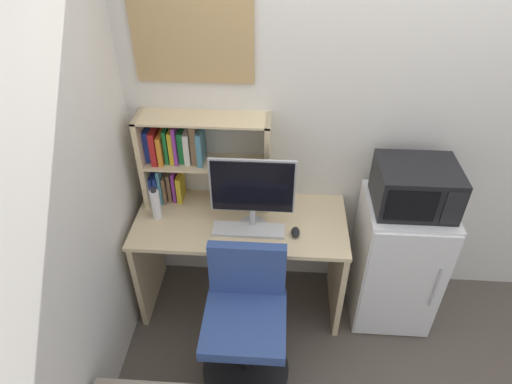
% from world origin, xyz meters
% --- Properties ---
extents(wall_back, '(6.40, 0.04, 2.60)m').
position_xyz_m(wall_back, '(0.40, 0.02, 1.30)').
color(wall_back, silver).
rests_on(wall_back, ground_plane).
extents(desk, '(1.34, 0.60, 0.77)m').
position_xyz_m(desk, '(-0.88, -0.30, 0.54)').
color(desk, beige).
rests_on(desk, ground_plane).
extents(hutch_bookshelf, '(0.81, 0.22, 0.62)m').
position_xyz_m(hutch_bookshelf, '(-1.23, -0.10, 1.10)').
color(hutch_bookshelf, beige).
rests_on(hutch_bookshelf, desk).
extents(monitor, '(0.50, 0.17, 0.49)m').
position_xyz_m(monitor, '(-0.80, -0.35, 1.05)').
color(monitor, '#B7B7BC').
rests_on(monitor, desk).
extents(keyboard, '(0.44, 0.13, 0.02)m').
position_xyz_m(keyboard, '(-0.82, -0.40, 0.78)').
color(keyboard, silver).
rests_on(keyboard, desk).
extents(computer_mouse, '(0.05, 0.09, 0.04)m').
position_xyz_m(computer_mouse, '(-0.54, -0.41, 0.79)').
color(computer_mouse, black).
rests_on(computer_mouse, desk).
extents(water_bottle, '(0.06, 0.06, 0.22)m').
position_xyz_m(water_bottle, '(-1.41, -0.30, 0.87)').
color(water_bottle, silver).
rests_on(water_bottle, desk).
extents(mini_fridge, '(0.51, 0.52, 0.94)m').
position_xyz_m(mini_fridge, '(0.14, -0.30, 0.47)').
color(mini_fridge, white).
rests_on(mini_fridge, ground_plane).
extents(microwave, '(0.46, 0.38, 0.27)m').
position_xyz_m(microwave, '(0.14, -0.30, 1.08)').
color(microwave, black).
rests_on(microwave, mini_fridge).
extents(desk_chair, '(0.54, 0.54, 0.89)m').
position_xyz_m(desk_chair, '(-0.81, -0.81, 0.39)').
color(desk_chair, black).
rests_on(desk_chair, ground_plane).
extents(wall_corkboard, '(0.68, 0.02, 0.52)m').
position_xyz_m(wall_corkboard, '(-1.15, -0.01, 1.82)').
color(wall_corkboard, tan).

